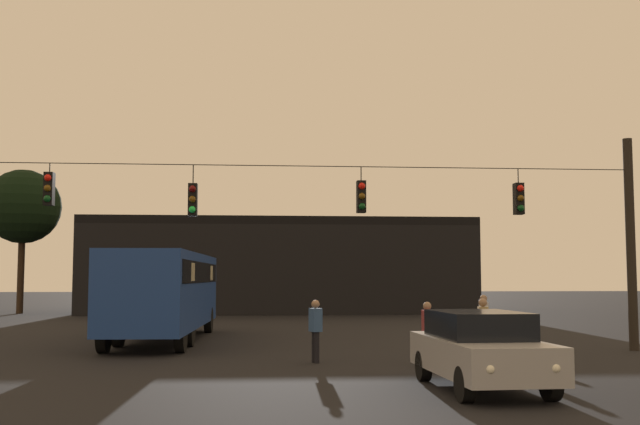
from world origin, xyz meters
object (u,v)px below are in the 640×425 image
(city_bus, at_px, (166,287))
(pedestrian_crossing_left, at_px, (427,329))
(car_near_right, at_px, (481,349))
(pedestrian_near_bus, at_px, (484,319))
(pedestrian_crossing_center, at_px, (315,327))
(tree_left_silhouette, at_px, (23,207))
(pedestrian_crossing_right, at_px, (483,326))

(city_bus, relative_size, pedestrian_crossing_left, 7.06)
(car_near_right, bearing_deg, pedestrian_near_bus, 72.77)
(pedestrian_crossing_center, bearing_deg, pedestrian_near_bus, 30.20)
(city_bus, distance_m, tree_left_silhouette, 24.23)
(pedestrian_near_bus, bearing_deg, city_bus, 158.41)
(pedestrian_crossing_center, distance_m, pedestrian_crossing_right, 4.38)
(pedestrian_crossing_right, height_order, tree_left_silhouette, tree_left_silhouette)
(city_bus, xyz_separation_m, car_near_right, (7.55, -12.07, -1.07))
(car_near_right, bearing_deg, pedestrian_crossing_right, 72.66)
(car_near_right, xyz_separation_m, pedestrian_crossing_right, (1.50, 4.82, 0.13))
(pedestrian_crossing_center, bearing_deg, car_near_right, -59.94)
(tree_left_silhouette, bearing_deg, city_bus, -61.95)
(city_bus, height_order, car_near_right, city_bus)
(city_bus, relative_size, car_near_right, 2.52)
(pedestrian_crossing_right, distance_m, pedestrian_near_bus, 3.43)
(pedestrian_crossing_left, distance_m, tree_left_silhouette, 34.60)
(car_near_right, distance_m, pedestrian_crossing_left, 4.48)
(car_near_right, xyz_separation_m, pedestrian_crossing_left, (-0.05, 4.48, 0.08))
(pedestrian_crossing_right, bearing_deg, pedestrian_crossing_left, -167.85)
(pedestrian_crossing_center, height_order, tree_left_silhouette, tree_left_silhouette)
(tree_left_silhouette, bearing_deg, pedestrian_crossing_right, -54.38)
(pedestrian_crossing_right, xyz_separation_m, pedestrian_near_bus, (1.01, 3.28, 0.01))
(pedestrian_crossing_left, relative_size, tree_left_silhouette, 0.18)
(car_near_right, distance_m, pedestrian_crossing_center, 5.73)
(pedestrian_crossing_right, bearing_deg, car_near_right, -107.34)
(pedestrian_near_bus, bearing_deg, car_near_right, -107.23)
(car_near_right, xyz_separation_m, pedestrian_near_bus, (2.51, 8.09, 0.14))
(pedestrian_crossing_left, height_order, pedestrian_near_bus, pedestrian_near_bus)
(pedestrian_crossing_left, xyz_separation_m, pedestrian_crossing_right, (1.55, 0.33, 0.05))
(car_near_right, bearing_deg, pedestrian_crossing_center, 120.06)
(city_bus, distance_m, pedestrian_crossing_left, 10.72)
(pedestrian_crossing_left, bearing_deg, tree_left_silhouette, 123.18)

